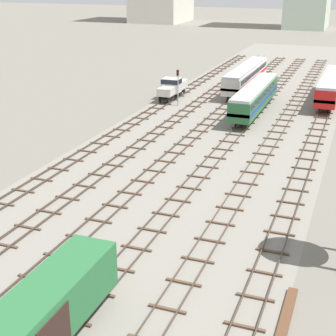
% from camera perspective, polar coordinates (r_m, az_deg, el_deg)
% --- Properties ---
extents(ground_plane, '(480.00, 480.00, 0.00)m').
position_cam_1_polar(ground_plane, '(65.58, 5.50, 3.92)').
color(ground_plane, slate).
extents(ballast_bed, '(27.37, 176.00, 0.01)m').
position_cam_1_polar(ballast_bed, '(65.58, 5.50, 3.92)').
color(ballast_bed, gray).
rests_on(ballast_bed, ground).
extents(track_far_left, '(2.40, 126.00, 0.29)m').
position_cam_1_polar(track_far_left, '(70.24, -3.53, 5.23)').
color(track_far_left, '#47382D').
rests_on(track_far_left, ground).
extents(track_left, '(2.40, 126.00, 0.29)m').
position_cam_1_polar(track_left, '(68.52, 0.06, 4.87)').
color(track_left, '#47382D').
rests_on(track_left, ground).
extents(track_centre_left, '(2.40, 126.00, 0.29)m').
position_cam_1_polar(track_centre_left, '(67.08, 3.81, 4.48)').
color(track_centre_left, '#47382D').
rests_on(track_centre_left, ground).
extents(track_centre, '(2.40, 126.00, 0.29)m').
position_cam_1_polar(track_centre, '(65.94, 7.70, 4.04)').
color(track_centre, '#47382D').
rests_on(track_centre, ground).
extents(track_centre_right, '(2.40, 126.00, 0.29)m').
position_cam_1_polar(track_centre_right, '(65.12, 11.71, 3.58)').
color(track_centre_right, '#47382D').
rests_on(track_centre_right, ground).
extents(track_right, '(2.40, 126.00, 0.29)m').
position_cam_1_polar(track_right, '(64.63, 15.79, 3.09)').
color(track_right, '#47382D').
rests_on(track_right, ground).
extents(freight_boxcar_centre_nearest, '(2.87, 14.00, 3.60)m').
position_cam_1_polar(freight_boxcar_centre_nearest, '(27.58, -15.00, -16.59)').
color(freight_boxcar_centre_nearest, '#286638').
rests_on(freight_boxcar_centre_nearest, ground).
extents(diesel_railcar_centre_near, '(2.96, 20.50, 3.80)m').
position_cam_1_polar(diesel_railcar_centre_near, '(74.48, 9.54, 7.83)').
color(diesel_railcar_centre_near, '#286638').
rests_on(diesel_railcar_centre_near, ground).
extents(shunter_loco_far_left_mid, '(2.74, 8.46, 3.10)m').
position_cam_1_polar(shunter_loco_far_left_mid, '(82.54, 0.49, 8.95)').
color(shunter_loco_far_left_mid, beige).
rests_on(shunter_loco_far_left_mid, ground).
extents(diesel_railcar_right_midfar, '(2.96, 20.50, 3.80)m').
position_cam_1_polar(diesel_railcar_right_midfar, '(84.51, 17.42, 8.70)').
color(diesel_railcar_right_midfar, red).
rests_on(diesel_railcar_right_midfar, ground).
extents(passenger_coach_centre_left_far, '(2.96, 22.00, 3.80)m').
position_cam_1_polar(passenger_coach_centre_left_far, '(90.03, 8.59, 10.11)').
color(passenger_coach_centre_left_far, beige).
rests_on(passenger_coach_centre_left_far, ground).
extents(signal_post_nearest, '(0.28, 0.47, 5.52)m').
position_cam_1_polar(signal_post_nearest, '(77.77, 1.09, 9.33)').
color(signal_post_nearest, gray).
rests_on(signal_post_nearest, ground).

